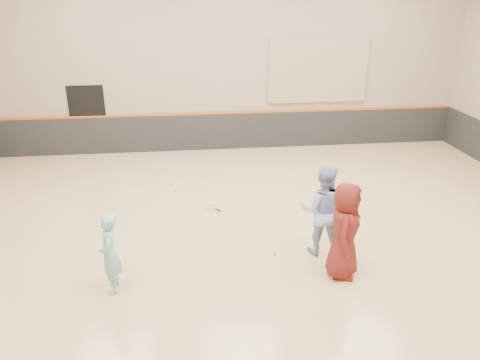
{
  "coord_description": "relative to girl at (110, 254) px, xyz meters",
  "views": [
    {
      "loc": [
        -1.47,
        -8.75,
        4.92
      ],
      "look_at": [
        -0.38,
        0.4,
        1.15
      ],
      "focal_mm": 35.0,
      "sensor_mm": 36.0,
      "label": 1
    }
  ],
  "objects": [
    {
      "name": "room",
      "position": [
        2.86,
        1.63,
        0.07
      ],
      "size": [
        15.04,
        12.04,
        6.22
      ],
      "color": "tan",
      "rests_on": "ground"
    },
    {
      "name": "wainscot_back",
      "position": [
        2.86,
        7.6,
        -0.14
      ],
      "size": [
        14.9,
        0.04,
        1.2
      ],
      "primitive_type": "cube",
      "color": "#232326",
      "rests_on": "floor"
    },
    {
      "name": "accent_stripe",
      "position": [
        2.86,
        7.59,
        0.48
      ],
      "size": [
        14.9,
        0.03,
        0.06
      ],
      "primitive_type": "cube",
      "color": "#D85914",
      "rests_on": "wall_back"
    },
    {
      "name": "acoustic_panel",
      "position": [
        5.66,
        7.58,
        1.76
      ],
      "size": [
        3.2,
        0.08,
        2.0
      ],
      "primitive_type": "cube",
      "color": "tan",
      "rests_on": "wall_back"
    },
    {
      "name": "doorway",
      "position": [
        -1.64,
        7.61,
        0.36
      ],
      "size": [
        1.1,
        0.05,
        2.2
      ],
      "primitive_type": "cube",
      "color": "black",
      "rests_on": "floor"
    },
    {
      "name": "girl",
      "position": [
        0.0,
        0.0,
        0.0
      ],
      "size": [
        0.38,
        0.56,
        1.48
      ],
      "primitive_type": "imported",
      "rotation": [
        0.0,
        0.0,
        -1.52
      ],
      "color": "#7AD3CD",
      "rests_on": "floor"
    },
    {
      "name": "instructor",
      "position": [
        3.96,
        0.84,
        0.19
      ],
      "size": [
        1.06,
        0.92,
        1.85
      ],
      "primitive_type": "imported",
      "rotation": [
        0.0,
        0.0,
        2.86
      ],
      "color": "#90AEDF",
      "rests_on": "floor"
    },
    {
      "name": "young_man",
      "position": [
        4.13,
        0.01,
        0.17
      ],
      "size": [
        0.87,
        1.04,
        1.82
      ],
      "primitive_type": "imported",
      "rotation": [
        0.0,
        0.0,
        1.18
      ],
      "color": "#5E1916",
      "rests_on": "floor"
    },
    {
      "name": "held_racket",
      "position": [
        4.32,
        0.39,
        -0.16
      ],
      "size": [
        0.55,
        0.55,
        0.56
      ],
      "primitive_type": null,
      "color": "#B2C52B",
      "rests_on": "instructor"
    },
    {
      "name": "spare_racket",
      "position": [
        1.91,
        3.13,
        -0.69
      ],
      "size": [
        0.62,
        0.62,
        0.1
      ],
      "primitive_type": null,
      "color": "#CBD32E",
      "rests_on": "floor"
    },
    {
      "name": "ball_under_racket",
      "position": [
        3.04,
        0.83,
        -0.71
      ],
      "size": [
        0.07,
        0.07,
        0.07
      ],
      "primitive_type": "sphere",
      "color": "#C4D030",
      "rests_on": "floor"
    },
    {
      "name": "ball_in_hand",
      "position": [
        4.34,
        -0.05,
        0.4
      ],
      "size": [
        0.07,
        0.07,
        0.07
      ],
      "primitive_type": "sphere",
      "color": "#C7D230",
      "rests_on": "young_man"
    },
    {
      "name": "ball_beside_spare",
      "position": [
        1.03,
        4.21,
        -0.71
      ],
      "size": [
        0.07,
        0.07,
        0.07
      ],
      "primitive_type": "sphere",
      "color": "#DFEE37",
      "rests_on": "floor"
    }
  ]
}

